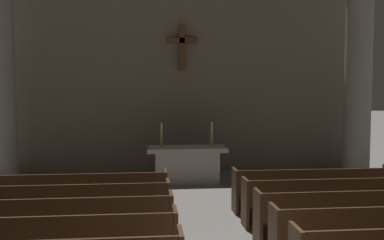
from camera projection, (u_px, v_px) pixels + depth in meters
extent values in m
cube|color=#422B19|center=(51.00, 234.00, 6.48)|extent=(3.40, 0.05, 0.50)
cube|color=#422B19|center=(175.00, 240.00, 6.88)|extent=(0.06, 0.50, 0.95)
cube|color=#422B19|center=(66.00, 226.00, 7.73)|extent=(3.40, 0.40, 0.05)
cube|color=#422B19|center=(63.00, 214.00, 7.49)|extent=(3.40, 0.05, 0.50)
cube|color=#422B19|center=(68.00, 236.00, 7.93)|extent=(3.40, 0.04, 0.40)
cube|color=#422B19|center=(171.00, 220.00, 7.88)|extent=(0.06, 0.50, 0.95)
cube|color=#422B19|center=(75.00, 210.00, 8.73)|extent=(3.40, 0.40, 0.05)
cube|color=#422B19|center=(73.00, 198.00, 8.49)|extent=(3.40, 0.05, 0.50)
cube|color=#422B19|center=(77.00, 219.00, 8.93)|extent=(3.40, 0.04, 0.40)
cube|color=#422B19|center=(168.00, 205.00, 8.89)|extent=(0.06, 0.50, 0.95)
cube|color=#422B19|center=(82.00, 197.00, 9.74)|extent=(3.40, 0.40, 0.05)
cube|color=#422B19|center=(80.00, 186.00, 9.49)|extent=(3.40, 0.05, 0.50)
cube|color=#422B19|center=(83.00, 205.00, 9.93)|extent=(3.40, 0.04, 0.40)
cube|color=#422B19|center=(165.00, 193.00, 9.89)|extent=(0.06, 0.50, 0.95)
cube|color=#422B19|center=(383.00, 236.00, 7.24)|extent=(3.40, 0.40, 0.05)
cube|color=#422B19|center=(274.00, 237.00, 7.04)|extent=(0.06, 0.50, 0.95)
cube|color=#422B19|center=(354.00, 217.00, 8.24)|extent=(3.40, 0.40, 0.05)
cube|color=#422B19|center=(360.00, 205.00, 7.99)|extent=(3.40, 0.05, 0.50)
cube|color=#422B19|center=(349.00, 227.00, 8.44)|extent=(3.40, 0.04, 0.40)
cube|color=#422B19|center=(258.00, 218.00, 8.04)|extent=(0.06, 0.50, 0.95)
cube|color=#422B19|center=(331.00, 203.00, 9.24)|extent=(3.40, 0.40, 0.05)
cube|color=#422B19|center=(336.00, 192.00, 9.00)|extent=(3.40, 0.05, 0.50)
cube|color=#422B19|center=(327.00, 211.00, 9.44)|extent=(3.40, 0.04, 0.40)
cube|color=#422B19|center=(245.00, 203.00, 9.04)|extent=(0.06, 0.50, 0.95)
cube|color=#422B19|center=(313.00, 191.00, 10.24)|extent=(3.40, 0.40, 0.05)
cube|color=#422B19|center=(317.00, 181.00, 10.00)|extent=(3.40, 0.05, 0.50)
cube|color=#422B19|center=(310.00, 199.00, 10.44)|extent=(3.40, 0.04, 0.40)
cube|color=#422B19|center=(235.00, 191.00, 10.04)|extent=(0.06, 0.50, 0.95)
cube|color=gray|center=(4.00, 182.00, 12.77)|extent=(1.08, 1.08, 0.20)
cylinder|color=gray|center=(0.00, 65.00, 12.52)|extent=(0.77, 0.77, 6.49)
cube|color=gray|center=(355.00, 174.00, 13.80)|extent=(1.08, 1.08, 0.20)
cylinder|color=gray|center=(358.00, 67.00, 13.55)|extent=(0.77, 0.77, 6.49)
cube|color=#A8A399|center=(187.00, 167.00, 13.11)|extent=(1.76, 0.72, 0.88)
cube|color=#A8A399|center=(187.00, 149.00, 13.07)|extent=(2.20, 0.90, 0.12)
cube|color=silver|center=(187.00, 147.00, 13.06)|extent=(2.09, 0.86, 0.01)
cylinder|color=#B79338|center=(162.00, 147.00, 12.99)|extent=(0.16, 0.16, 0.02)
cylinder|color=#B79338|center=(162.00, 140.00, 12.98)|extent=(0.07, 0.07, 0.37)
cylinder|color=silver|center=(162.00, 128.00, 12.95)|extent=(0.04, 0.04, 0.31)
cylinder|color=#B79338|center=(212.00, 146.00, 13.13)|extent=(0.16, 0.16, 0.02)
cylinder|color=#B79338|center=(212.00, 140.00, 13.12)|extent=(0.07, 0.07, 0.37)
cylinder|color=silver|center=(212.00, 128.00, 13.09)|extent=(0.04, 0.04, 0.31)
cube|color=#706656|center=(181.00, 59.00, 14.67)|extent=(11.23, 0.25, 7.03)
cube|color=brown|center=(182.00, 47.00, 14.44)|extent=(0.17, 0.17, 1.41)
cube|color=brown|center=(182.00, 41.00, 14.42)|extent=(0.90, 0.17, 0.17)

